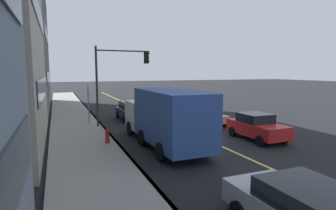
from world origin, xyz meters
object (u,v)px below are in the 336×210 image
at_px(car_navy, 132,110).
at_px(street_sign_post, 88,102).
at_px(fire_hydrant, 107,137).
at_px(traffic_light_mast, 118,72).
at_px(car_tan, 204,114).
at_px(truck_blue, 165,117).
at_px(car_red, 257,127).

height_order(car_navy, street_sign_post, street_sign_post).
bearing_deg(fire_hydrant, traffic_light_mast, -18.80).
bearing_deg(traffic_light_mast, car_tan, -101.10).
bearing_deg(truck_blue, car_red, -96.52).
distance_m(truck_blue, street_sign_post, 8.21).
relative_size(car_red, car_tan, 0.89).
relative_size(car_tan, street_sign_post, 1.41).
height_order(car_red, fire_hydrant, car_red).
relative_size(truck_blue, street_sign_post, 2.67).
bearing_deg(car_red, truck_blue, 83.48).
distance_m(traffic_light_mast, street_sign_post, 3.22).
height_order(car_tan, traffic_light_mast, traffic_light_mast).
relative_size(car_red, fire_hydrant, 4.13).
xyz_separation_m(truck_blue, street_sign_post, (7.54, 3.25, 0.15)).
height_order(truck_blue, fire_hydrant, truck_blue).
bearing_deg(traffic_light_mast, street_sign_post, 60.22).
xyz_separation_m(street_sign_post, fire_hydrant, (-6.17, -0.30, -1.35)).
bearing_deg(car_tan, fire_hydrant, 114.22).
height_order(car_navy, car_tan, car_navy).
bearing_deg(street_sign_post, traffic_light_mast, -119.78).
height_order(car_red, truck_blue, truck_blue).
bearing_deg(car_red, car_tan, 3.64).
bearing_deg(truck_blue, car_tan, -46.36).
relative_size(car_navy, car_red, 1.07).
height_order(car_red, car_tan, car_red).
bearing_deg(car_tan, car_red, -176.36).
relative_size(traffic_light_mast, fire_hydrant, 6.28).
xyz_separation_m(car_tan, fire_hydrant, (-3.73, 8.28, -0.30)).
bearing_deg(street_sign_post, car_navy, -69.84).
xyz_separation_m(car_tan, street_sign_post, (2.44, 8.59, 1.05)).
xyz_separation_m(car_navy, street_sign_post, (-1.35, 3.69, 1.00)).
distance_m(street_sign_post, fire_hydrant, 6.32).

